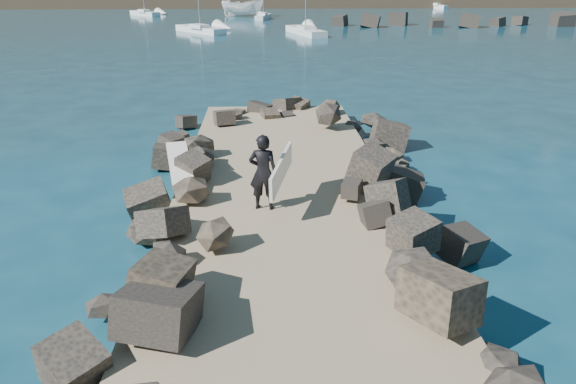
# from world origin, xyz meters

# --- Properties ---
(ground) EXTENTS (800.00, 800.00, 0.00)m
(ground) POSITION_xyz_m (0.00, 0.00, 0.00)
(ground) COLOR #0F384C
(ground) RESTS_ON ground
(jetty) EXTENTS (6.00, 26.00, 0.60)m
(jetty) POSITION_xyz_m (0.00, -2.00, 0.30)
(jetty) COLOR #8C7759
(jetty) RESTS_ON ground
(riprap_left) EXTENTS (2.60, 22.00, 1.00)m
(riprap_left) POSITION_xyz_m (-2.90, -1.50, 0.50)
(riprap_left) COLOR black
(riprap_left) RESTS_ON ground
(riprap_right) EXTENTS (2.60, 22.00, 1.00)m
(riprap_right) POSITION_xyz_m (2.90, -1.50, 0.50)
(riprap_right) COLOR black
(riprap_right) RESTS_ON ground
(breakwater_secondary) EXTENTS (52.00, 4.00, 1.20)m
(breakwater_secondary) POSITION_xyz_m (35.00, 55.00, 0.60)
(breakwater_secondary) COLOR black
(breakwater_secondary) RESTS_ON ground
(surfboard_resting) EXTENTS (1.11, 2.46, 0.08)m
(surfboard_resting) POSITION_xyz_m (-2.94, 2.01, 1.04)
(surfboard_resting) COLOR white
(surfboard_resting) RESTS_ON riprap_left
(boat_imported) EXTENTS (6.97, 3.58, 2.57)m
(boat_imported) POSITION_xyz_m (-3.47, 71.94, 1.28)
(boat_imported) COLOR white
(boat_imported) RESTS_ON ground
(surfer_with_board) EXTENTS (1.16, 2.37, 1.95)m
(surfer_with_board) POSITION_xyz_m (-0.50, 0.09, 1.58)
(surfer_with_board) COLOR black
(surfer_with_board) RESTS_ON jetty
(sailboat_e) EXTENTS (5.58, 6.00, 8.15)m
(sailboat_e) POSITION_xyz_m (-18.94, 74.17, 0.35)
(sailboat_e) COLOR white
(sailboat_e) RESTS_ON ground
(sailboat_b) EXTENTS (2.52, 5.65, 6.82)m
(sailboat_b) POSITION_xyz_m (-0.33, 66.30, 0.35)
(sailboat_b) COLOR white
(sailboat_b) RESTS_ON ground
(sailboat_a) EXTENTS (6.21, 7.06, 9.25)m
(sailboat_a) POSITION_xyz_m (-7.47, 48.45, 0.35)
(sailboat_a) COLOR white
(sailboat_a) RESTS_ON ground
(sailboat_c) EXTENTS (4.04, 8.30, 9.69)m
(sailboat_c) POSITION_xyz_m (4.18, 46.14, 0.35)
(sailboat_c) COLOR white
(sailboat_c) RESTS_ON ground
(sailboat_f) EXTENTS (3.95, 5.51, 6.98)m
(sailboat_f) POSITION_xyz_m (32.41, 90.57, 0.35)
(sailboat_f) COLOR white
(sailboat_f) RESTS_ON ground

